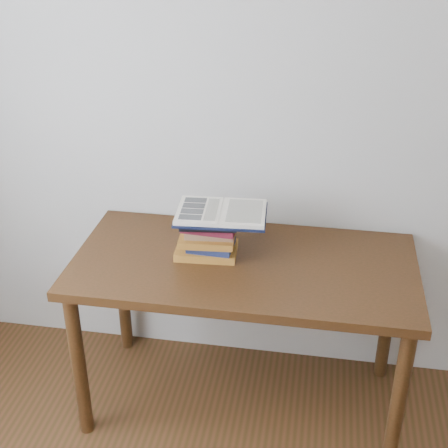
# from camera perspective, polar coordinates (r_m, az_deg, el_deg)

# --- Properties ---
(room_shell) EXTENTS (3.54, 3.54, 2.62)m
(room_shell) POSITION_cam_1_polar(r_m,az_deg,el_deg) (0.98, -8.65, -1.40)
(room_shell) COLOR #B7B4AE
(room_shell) RESTS_ON ground
(desk) EXTENTS (1.42, 0.71, 0.76)m
(desk) POSITION_cam_1_polar(r_m,az_deg,el_deg) (2.63, 1.81, -5.24)
(desk) COLOR #442311
(desk) RESTS_ON ground
(book_stack) EXTENTS (0.27, 0.20, 0.18)m
(book_stack) POSITION_cam_1_polar(r_m,az_deg,el_deg) (2.58, -1.41, -1.01)
(book_stack) COLOR #AD6627
(book_stack) RESTS_ON desk
(open_book) EXTENTS (0.38, 0.28, 0.03)m
(open_book) POSITION_cam_1_polar(r_m,az_deg,el_deg) (2.53, -0.24, 1.02)
(open_book) COLOR black
(open_book) RESTS_ON book_stack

